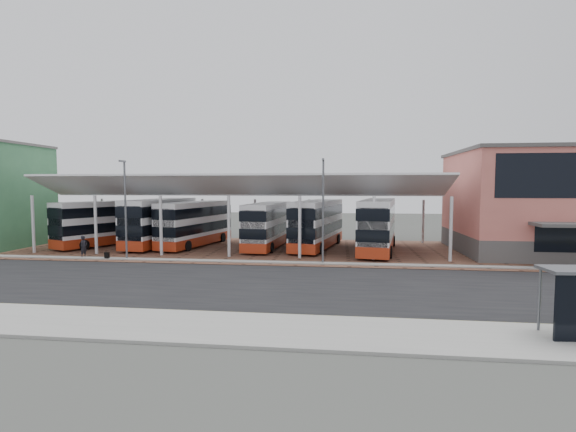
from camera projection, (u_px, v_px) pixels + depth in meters
name	position (u px, v px, depth m)	size (l,w,h in m)	color
ground	(287.00, 282.00, 26.12)	(140.00, 140.00, 0.00)	#3C3E3A
road	(285.00, 285.00, 25.13)	(120.00, 14.00, 0.02)	black
forecourt	(326.00, 251.00, 38.74)	(72.00, 16.00, 0.06)	brown
sidewalk	(259.00, 329.00, 17.21)	(120.00, 4.00, 0.14)	gray
north_kerb	(297.00, 263.00, 32.25)	(120.00, 0.80, 0.14)	gray
yellow_line_near	(268.00, 316.00, 19.19)	(120.00, 0.12, 0.01)	#CEBC00
yellow_line_far	(269.00, 314.00, 19.49)	(120.00, 0.12, 0.01)	#CEBC00
canopy	(243.00, 189.00, 40.25)	(37.00, 11.63, 7.07)	silver
terminal	(565.00, 202.00, 36.76)	(18.40, 14.40, 9.25)	#4F4C4A
lamp_west	(125.00, 207.00, 33.74)	(0.16, 0.90, 8.07)	#5A5C62
lamp_east	(323.00, 208.00, 31.78)	(0.16, 0.90, 8.07)	#5A5C62
bus_0	(108.00, 223.00, 42.25)	(6.69, 10.86, 4.45)	silver
bus_1	(161.00, 222.00, 42.02)	(3.49, 11.51, 4.67)	silver
bus_2	(196.00, 224.00, 41.69)	(4.58, 10.98, 4.41)	silver
bus_3	(268.00, 225.00, 40.57)	(3.27, 10.68, 4.34)	silver
bus_4	(318.00, 224.00, 40.21)	(4.79, 11.41, 4.58)	silver
bus_5	(378.00, 226.00, 38.06)	(4.44, 11.74, 4.73)	silver
pedestrian	(84.00, 247.00, 34.68)	(0.67, 0.44, 1.84)	black
suitcase	(107.00, 256.00, 33.94)	(0.34, 0.24, 0.59)	black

